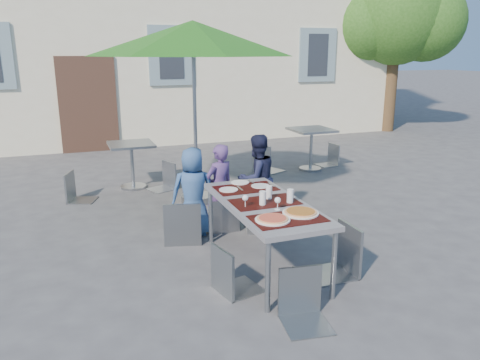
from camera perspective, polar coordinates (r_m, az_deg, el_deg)
name	(u,v)px	position (r m, az deg, el deg)	size (l,w,h in m)	color
ground	(330,271)	(5.25, 10.95, -10.81)	(90.00, 90.00, 0.00)	#414143
tree	(397,17)	(14.71, 18.59, 18.37)	(3.60, 3.00, 4.70)	#4F3922
dining_table	(265,207)	(4.99, 3.02, -3.30)	(0.80, 1.85, 0.76)	#4E4E53
pizza_near_left	(273,219)	(4.44, 3.99, -4.76)	(0.34, 0.34, 0.03)	white
pizza_near_right	(301,212)	(4.64, 7.40, -3.92)	(0.36, 0.36, 0.03)	white
glassware	(271,196)	(4.91, 3.85, -2.00)	(0.56, 0.42, 0.15)	silver
place_settings	(243,186)	(5.53, 0.42, -0.72)	(0.66, 0.46, 0.01)	white
child_0	(193,192)	(5.96, -5.72, -1.45)	(0.56, 0.37, 1.15)	#315489
child_1	(220,188)	(6.08, -2.51, -1.00)	(0.42, 0.28, 1.16)	#523872
child_2	(257,178)	(6.44, 2.05, 0.21)	(0.59, 0.34, 1.22)	#1B1F3C
chair_0	(182,196)	(5.71, -7.11, -1.99)	(0.56, 0.56, 1.02)	gray
chair_1	(223,194)	(6.07, -2.06, -1.77)	(0.40, 0.40, 0.87)	gray
chair_2	(261,196)	(6.04, 2.64, -1.92)	(0.48, 0.48, 0.86)	gray
chair_3	(231,242)	(4.52, -1.15, -7.61)	(0.48, 0.48, 0.91)	gray
chair_4	(342,220)	(4.99, 12.35, -4.83)	(0.46, 0.46, 1.02)	gray
chair_5	(305,266)	(4.11, 7.88, -10.35)	(0.45, 0.46, 0.90)	gray
patio_umbrella	(193,39)	(7.08, -5.75, 16.68)	(3.05, 3.05, 2.73)	#9D9FA4
cafe_table_0	(132,157)	(8.22, -13.06, 2.80)	(0.74, 0.74, 0.79)	#9D9FA4
bg_chair_l_0	(74,170)	(7.76, -19.55, 1.21)	(0.51, 0.51, 0.88)	gray
bg_chair_r_0	(164,160)	(8.08, -9.24, 2.43)	(0.51, 0.51, 0.88)	gray
cafe_table_1	(311,140)	(9.37, 8.68, 4.81)	(0.78, 0.78, 0.83)	#9D9FA4
bg_chair_l_1	(266,141)	(9.09, 3.14, 4.81)	(0.62, 0.62, 1.06)	gray
bg_chair_r_1	(331,142)	(9.87, 11.00, 4.55)	(0.40, 0.40, 0.84)	#8F959A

